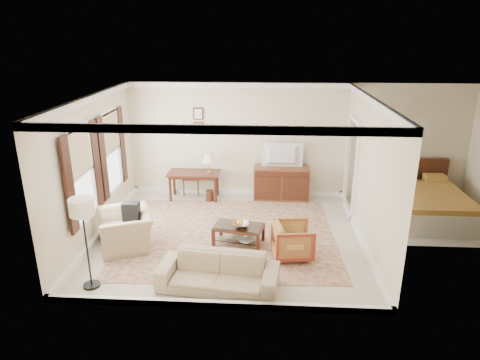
# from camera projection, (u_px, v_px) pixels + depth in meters

# --- Properties ---
(room_shell) EXTENTS (5.51, 5.01, 2.91)m
(room_shell) POSITION_uv_depth(u_px,v_px,m) (229.00, 120.00, 8.16)
(room_shell) COLOR beige
(room_shell) RESTS_ON ground
(annex_bedroom) EXTENTS (3.00, 2.70, 2.90)m
(annex_bedroom) POSITION_uv_depth(u_px,v_px,m) (431.00, 205.00, 9.69)
(annex_bedroom) COLOR beige
(annex_bedroom) RESTS_ON ground
(window_front) EXTENTS (0.12, 1.56, 1.80)m
(window_front) POSITION_uv_depth(u_px,v_px,m) (82.00, 174.00, 7.96)
(window_front) COLOR #CCB284
(window_front) RESTS_ON room_shell
(window_rear) EXTENTS (0.12, 1.56, 1.80)m
(window_rear) POSITION_uv_depth(u_px,v_px,m) (111.00, 151.00, 9.47)
(window_rear) COLOR #CCB284
(window_rear) RESTS_ON room_shell
(doorway) EXTENTS (0.10, 1.12, 2.25)m
(doorway) POSITION_uv_depth(u_px,v_px,m) (351.00, 168.00, 9.88)
(doorway) COLOR white
(doorway) RESTS_ON room_shell
(rug) EXTENTS (4.55, 3.95, 0.01)m
(rug) POSITION_uv_depth(u_px,v_px,m) (228.00, 235.00, 9.03)
(rug) COLOR #561C25
(rug) RESTS_ON room_shell
(writing_desk) EXTENTS (1.29, 0.65, 0.71)m
(writing_desk) POSITION_uv_depth(u_px,v_px,m) (194.00, 176.00, 10.80)
(writing_desk) COLOR #3C1C11
(writing_desk) RESTS_ON room_shell
(desk_chair) EXTENTS (0.51, 0.51, 1.05)m
(desk_chair) POSITION_uv_depth(u_px,v_px,m) (192.00, 175.00, 11.16)
(desk_chair) COLOR brown
(desk_chair) RESTS_ON room_shell
(desk_lamp) EXTENTS (0.32, 0.32, 0.50)m
(desk_lamp) POSITION_uv_depth(u_px,v_px,m) (209.00, 163.00, 10.66)
(desk_lamp) COLOR silver
(desk_lamp) RESTS_ON writing_desk
(framed_prints) EXTENTS (0.25, 0.04, 0.68)m
(framed_prints) POSITION_uv_depth(u_px,v_px,m) (198.00, 121.00, 10.72)
(framed_prints) COLOR #3C1C11
(framed_prints) RESTS_ON room_shell
(sideboard) EXTENTS (1.38, 0.53, 0.85)m
(sideboard) POSITION_uv_depth(u_px,v_px,m) (281.00, 183.00, 10.85)
(sideboard) COLOR brown
(sideboard) RESTS_ON room_shell
(tv) EXTENTS (0.99, 0.57, 0.13)m
(tv) POSITION_uv_depth(u_px,v_px,m) (282.00, 148.00, 10.53)
(tv) COLOR black
(tv) RESTS_ON sideboard
(coffee_table) EXTENTS (1.06, 0.75, 0.41)m
(coffee_table) POSITION_uv_depth(u_px,v_px,m) (239.00, 230.00, 8.56)
(coffee_table) COLOR #3C1C11
(coffee_table) RESTS_ON room_shell
(fruit_bowl) EXTENTS (0.42, 0.42, 0.10)m
(fruit_bowl) POSITION_uv_depth(u_px,v_px,m) (241.00, 224.00, 8.47)
(fruit_bowl) COLOR silver
(fruit_bowl) RESTS_ON coffee_table
(book_a) EXTENTS (0.28, 0.07, 0.38)m
(book_a) POSITION_uv_depth(u_px,v_px,m) (234.00, 233.00, 8.74)
(book_a) COLOR brown
(book_a) RESTS_ON coffee_table
(book_b) EXTENTS (0.22, 0.22, 0.38)m
(book_b) POSITION_uv_depth(u_px,v_px,m) (244.00, 238.00, 8.56)
(book_b) COLOR brown
(book_b) RESTS_ON coffee_table
(striped_armchair) EXTENTS (0.76, 0.80, 0.75)m
(striped_armchair) POSITION_uv_depth(u_px,v_px,m) (293.00, 239.00, 8.05)
(striped_armchair) COLOR maroon
(striped_armchair) RESTS_ON room_shell
(club_armchair) EXTENTS (1.11, 1.32, 0.98)m
(club_armchair) POSITION_uv_depth(u_px,v_px,m) (125.00, 224.00, 8.41)
(club_armchair) COLOR tan
(club_armchair) RESTS_ON room_shell
(backpack) EXTENTS (0.27, 0.35, 0.40)m
(backpack) POSITION_uv_depth(u_px,v_px,m) (131.00, 211.00, 8.40)
(backpack) COLOR black
(backpack) RESTS_ON club_armchair
(sofa) EXTENTS (2.04, 0.81, 0.78)m
(sofa) POSITION_uv_depth(u_px,v_px,m) (218.00, 268.00, 7.05)
(sofa) COLOR tan
(sofa) RESTS_ON room_shell
(floor_lamp) EXTENTS (0.39, 0.39, 1.59)m
(floor_lamp) POSITION_uv_depth(u_px,v_px,m) (82.00, 214.00, 6.78)
(floor_lamp) COLOR black
(floor_lamp) RESTS_ON room_shell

